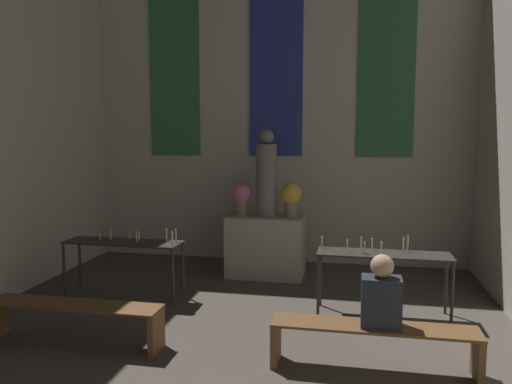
{
  "coord_description": "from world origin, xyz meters",
  "views": [
    {
      "loc": [
        1.32,
        2.96,
        2.21
      ],
      "look_at": [
        0.0,
        9.6,
        1.4
      ],
      "focal_mm": 35.0,
      "sensor_mm": 36.0,
      "label": 1
    }
  ],
  "objects": [
    {
      "name": "person_seated",
      "position": [
        1.58,
        7.5,
        0.74
      ],
      "size": [
        0.36,
        0.24,
        0.67
      ],
      "color": "#282D38",
      "rests_on": "pew_back_right"
    },
    {
      "name": "candle_rack_right",
      "position": [
        1.68,
        9.0,
        0.68
      ],
      "size": [
        1.58,
        0.45,
        0.97
      ],
      "color": "#332D28",
      "rests_on": "ground_plane"
    },
    {
      "name": "candle_rack_left",
      "position": [
        -1.68,
        9.0,
        0.68
      ],
      "size": [
        1.58,
        0.45,
        0.96
      ],
      "color": "#332D28",
      "rests_on": "ground_plane"
    },
    {
      "name": "pew_back_left",
      "position": [
        -1.52,
        7.5,
        0.32
      ],
      "size": [
        1.89,
        0.36,
        0.44
      ],
      "color": "brown",
      "rests_on": "ground_plane"
    },
    {
      "name": "wall_back",
      "position": [
        0.0,
        11.41,
        2.87
      ],
      "size": [
        6.6,
        0.16,
        5.68
      ],
      "color": "beige",
      "rests_on": "ground_plane"
    },
    {
      "name": "statue",
      "position": [
        0.0,
        10.4,
        1.55
      ],
      "size": [
        0.32,
        0.32,
        1.32
      ],
      "color": "slate",
      "rests_on": "altar"
    },
    {
      "name": "pew_back_right",
      "position": [
        1.52,
        7.5,
        0.32
      ],
      "size": [
        1.89,
        0.36,
        0.44
      ],
      "color": "brown",
      "rests_on": "ground_plane"
    },
    {
      "name": "altar",
      "position": [
        0.0,
        10.4,
        0.47
      ],
      "size": [
        1.17,
        0.69,
        0.94
      ],
      "color": "#ADA38E",
      "rests_on": "ground_plane"
    },
    {
      "name": "flower_vase_right",
      "position": [
        0.38,
        10.4,
        1.24
      ],
      "size": [
        0.33,
        0.33,
        0.52
      ],
      "color": "#937A5B",
      "rests_on": "altar"
    },
    {
      "name": "flower_vase_left",
      "position": [
        -0.38,
        10.4,
        1.24
      ],
      "size": [
        0.33,
        0.33,
        0.52
      ],
      "color": "#937A5B",
      "rests_on": "altar"
    }
  ]
}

